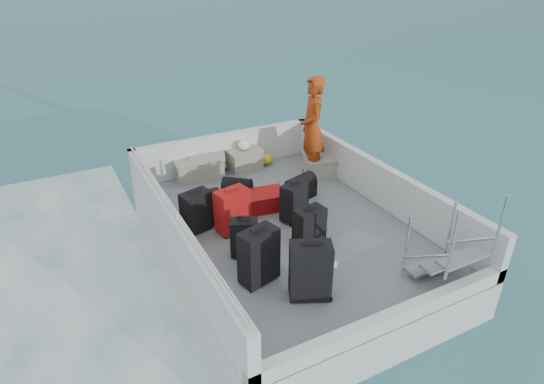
{
  "coord_description": "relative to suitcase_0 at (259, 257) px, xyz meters",
  "views": [
    {
      "loc": [
        -2.97,
        -5.21,
        4.31
      ],
      "look_at": [
        -0.01,
        0.43,
        1.0
      ],
      "focal_mm": 30.0,
      "sensor_mm": 36.0,
      "label": 1
    }
  ],
  "objects": [
    {
      "name": "ground",
      "position": [
        0.96,
        1.03,
        -0.99
      ],
      "size": [
        160.0,
        160.0,
        0.0
      ],
      "primitive_type": "plane",
      "color": "#1C5E63",
      "rests_on": "ground"
    },
    {
      "name": "ferry_hull",
      "position": [
        0.96,
        1.03,
        -0.69
      ],
      "size": [
        3.6,
        5.0,
        0.6
      ],
      "primitive_type": "cube",
      "color": "silver",
      "rests_on": "ground"
    },
    {
      "name": "deck",
      "position": [
        0.96,
        1.03,
        -0.38
      ],
      "size": [
        3.3,
        4.7,
        0.02
      ],
      "primitive_type": "cube",
      "color": "slate",
      "rests_on": "ferry_hull"
    },
    {
      "name": "deck_fittings",
      "position": [
        1.31,
        0.71,
        -0.0
      ],
      "size": [
        3.6,
        5.0,
        0.9
      ],
      "color": "silver",
      "rests_on": "deck"
    },
    {
      "name": "suitcase_0",
      "position": [
        0.0,
        0.0,
        0.0
      ],
      "size": [
        0.54,
        0.39,
        0.75
      ],
      "primitive_type": "cube",
      "rotation": [
        0.0,
        0.0,
        0.27
      ],
      "color": "black",
      "rests_on": "deck"
    },
    {
      "name": "suitcase_1",
      "position": [
        0.07,
        0.59,
        -0.09
      ],
      "size": [
        0.43,
        0.36,
        0.56
      ],
      "primitive_type": "cube",
      "rotation": [
        0.0,
        0.0,
        -0.47
      ],
      "color": "black",
      "rests_on": "deck"
    },
    {
      "name": "suitcase_2",
      "position": [
        -0.28,
        1.52,
        -0.06
      ],
      "size": [
        0.49,
        0.37,
        0.63
      ],
      "primitive_type": "cube",
      "rotation": [
        0.0,
        0.0,
        0.26
      ],
      "color": "black",
      "rests_on": "deck"
    },
    {
      "name": "suitcase_3",
      "position": [
        0.41,
        -0.55,
        0.0
      ],
      "size": [
        0.57,
        0.47,
        0.75
      ],
      "primitive_type": "cube",
      "rotation": [
        0.0,
        0.0,
        -0.44
      ],
      "color": "black",
      "rests_on": "deck"
    },
    {
      "name": "suitcase_5",
      "position": [
        0.19,
        1.26,
        -0.04
      ],
      "size": [
        0.54,
        0.39,
        0.67
      ],
      "primitive_type": "cube",
      "rotation": [
        0.0,
        0.0,
        0.21
      ],
      "color": "#B90E15",
      "rests_on": "deck"
    },
    {
      "name": "suitcase_6",
      "position": [
        0.98,
        0.39,
        -0.08
      ],
      "size": [
        0.46,
        0.31,
        0.6
      ],
      "primitive_type": "cube",
      "rotation": [
        0.0,
        0.0,
        0.13
      ],
      "color": "black",
      "rests_on": "deck"
    },
    {
      "name": "suitcase_7",
      "position": [
        1.16,
        1.12,
        -0.06
      ],
      "size": [
        0.51,
        0.42,
        0.62
      ],
      "primitive_type": "cube",
      "rotation": [
        0.0,
        0.0,
        0.46
      ],
      "color": "black",
      "rests_on": "deck"
    },
    {
      "name": "suitcase_8",
      "position": [
        0.91,
        1.67,
        -0.23
      ],
      "size": [
        0.77,
        0.56,
        0.28
      ],
      "primitive_type": "cube",
      "rotation": [
        0.0,
        0.0,
        1.43
      ],
      "color": "#B90E15",
      "rests_on": "deck"
    },
    {
      "name": "duffel_0",
      "position": [
        0.0,
        1.92,
        -0.21
      ],
      "size": [
        0.47,
        0.32,
        0.32
      ],
      "primitive_type": null,
      "rotation": [
        0.0,
        0.0,
        0.04
      ],
      "color": "black",
      "rests_on": "deck"
    },
    {
      "name": "duffel_1",
      "position": [
        0.62,
        2.09,
        -0.21
      ],
      "size": [
        0.56,
        0.54,
        0.32
      ],
      "primitive_type": null,
      "rotation": [
        0.0,
        0.0,
        -0.69
      ],
      "color": "black",
      "rests_on": "deck"
    },
    {
      "name": "duffel_2",
      "position": [
        1.62,
        1.69,
        -0.21
      ],
      "size": [
        0.61,
        0.45,
        0.32
      ],
      "primitive_type": null,
      "rotation": [
        0.0,
        0.0,
        0.31
      ],
      "color": "black",
      "rests_on": "deck"
    },
    {
      "name": "crate_0",
      "position": [
        0.22,
        3.23,
        -0.2
      ],
      "size": [
        0.6,
        0.43,
        0.36
      ],
      "primitive_type": "cube",
      "rotation": [
        0.0,
        0.0,
        -0.04
      ],
      "color": "gray",
      "rests_on": "deck"
    },
    {
      "name": "crate_1",
      "position": [
        0.52,
        3.23,
        -0.19
      ],
      "size": [
        0.73,
        0.62,
        0.38
      ],
      "primitive_type": "cube",
      "rotation": [
        0.0,
        0.0,
        -0.34
      ],
      "color": "gray",
      "rests_on": "deck"
    },
    {
      "name": "crate_2",
      "position": [
        1.27,
        3.23,
        -0.19
      ],
      "size": [
        0.63,
        0.45,
        0.37
      ],
      "primitive_type": "cube",
      "rotation": [
        0.0,
        0.0,
        0.05
      ],
      "color": "gray",
      "rests_on": "deck"
    },
    {
      "name": "crate_3",
      "position": [
        2.41,
        2.28,
        -0.21
      ],
      "size": [
        0.62,
        0.5,
        0.33
      ],
      "primitive_type": "cube",
      "rotation": [
        0.0,
        0.0,
        -0.26
      ],
      "color": "gray",
      "rests_on": "deck"
    },
    {
      "name": "yellow_bag",
      "position": [
        1.73,
        3.23,
        -0.26
      ],
      "size": [
        0.28,
        0.26,
        0.22
      ],
      "primitive_type": "ellipsoid",
      "color": "gold",
      "rests_on": "deck"
    },
    {
      "name": "white_bag",
      "position": [
        1.27,
        3.23,
        0.08
      ],
      "size": [
        0.24,
        0.24,
        0.18
      ],
      "primitive_type": "ellipsoid",
      "color": "white",
      "rests_on": "crate_2"
    },
    {
      "name": "passenger",
      "position": [
        2.26,
        2.4,
        0.56
      ],
      "size": [
        0.64,
        0.79,
        1.86
      ],
      "primitive_type": "imported",
      "rotation": [
        0.0,
        0.0,
        -1.89
      ],
      "color": "#D94B14",
      "rests_on": "deck"
    }
  ]
}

